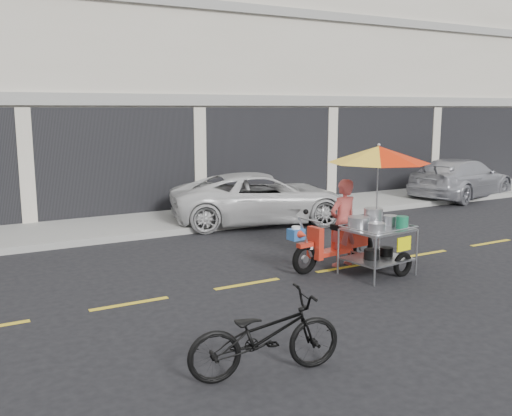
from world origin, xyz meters
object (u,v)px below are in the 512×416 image
silver_pickup (461,178)px  near_bicycle (265,335)px  white_pickup (262,198)px  food_vendor_rig (365,191)px

silver_pickup → near_bicycle: 14.04m
silver_pickup → white_pickup: bearing=78.9°
near_bicycle → food_vendor_rig: food_vendor_rig is taller
white_pickup → silver_pickup: bearing=-72.1°
silver_pickup → food_vendor_rig: (-8.20, -5.01, 0.80)m
white_pickup → near_bicycle: 8.38m
near_bicycle → food_vendor_rig: (3.56, 2.65, 0.98)m
silver_pickup → food_vendor_rig: 9.64m
white_pickup → food_vendor_rig: 4.74m
silver_pickup → near_bicycle: bearing=109.2°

